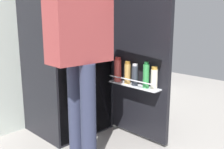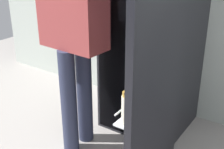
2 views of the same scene
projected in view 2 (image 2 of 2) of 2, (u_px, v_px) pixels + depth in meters
The scene contains 2 objects.
refrigerator at pixel (154, 26), 2.36m from camera, with size 0.72×1.29×1.80m.
person at pixel (74, 23), 2.06m from camera, with size 0.56×0.81×1.64m.
Camera 2 is at (1.05, -1.58, 1.49)m, focal length 48.41 mm.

